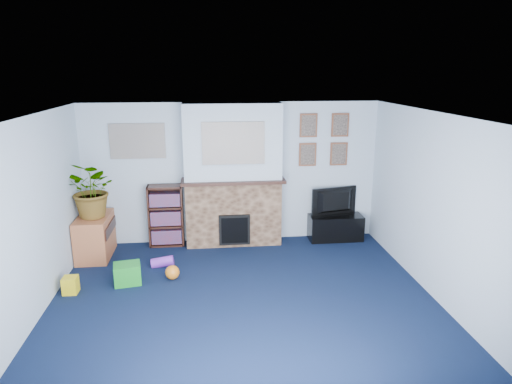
{
  "coord_description": "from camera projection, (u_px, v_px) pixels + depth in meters",
  "views": [
    {
      "loc": [
        -0.43,
        -5.36,
        2.92
      ],
      "look_at": [
        0.25,
        0.85,
        1.23
      ],
      "focal_mm": 32.0,
      "sensor_mm": 36.0,
      "label": 1
    }
  ],
  "objects": [
    {
      "name": "mantel_teddy",
      "position": [
        198.0,
        176.0,
        7.5
      ],
      "size": [
        0.12,
        0.12,
        0.12
      ],
      "primitive_type": "sphere",
      "color": "gray",
      "rests_on": "chimney_breast"
    },
    {
      "name": "floor",
      "position": [
        244.0,
        300.0,
        5.95
      ],
      "size": [
        5.0,
        4.5,
        0.01
      ],
      "primitive_type": "cube",
      "color": "black",
      "rests_on": "ground"
    },
    {
      "name": "wall_left",
      "position": [
        32.0,
        220.0,
        5.38
      ],
      "size": [
        0.04,
        4.5,
        2.4
      ],
      "primitive_type": "cube",
      "color": "#ADBED1",
      "rests_on": "ground"
    },
    {
      "name": "portrait_br",
      "position": [
        339.0,
        154.0,
        7.9
      ],
      "size": [
        0.3,
        0.03,
        0.4
      ],
      "primitive_type": "cube",
      "color": "brown",
      "rests_on": "wall_back"
    },
    {
      "name": "collage_main",
      "position": [
        233.0,
        143.0,
        7.25
      ],
      "size": [
        1.0,
        0.03,
        0.68
      ],
      "primitive_type": "cube",
      "color": "gray",
      "rests_on": "chimney_breast"
    },
    {
      "name": "portrait_tr",
      "position": [
        340.0,
        125.0,
        7.77
      ],
      "size": [
        0.3,
        0.03,
        0.4
      ],
      "primitive_type": "cube",
      "color": "brown",
      "rests_on": "wall_back"
    },
    {
      "name": "collage_left",
      "position": [
        137.0,
        141.0,
        7.47
      ],
      "size": [
        0.9,
        0.03,
        0.58
      ],
      "primitive_type": "cube",
      "color": "gray",
      "rests_on": "wall_back"
    },
    {
      "name": "portrait_bl",
      "position": [
        308.0,
        155.0,
        7.84
      ],
      "size": [
        0.3,
        0.03,
        0.4
      ],
      "primitive_type": "cube",
      "color": "brown",
      "rests_on": "wall_back"
    },
    {
      "name": "wall_front",
      "position": [
        267.0,
        302.0,
        3.48
      ],
      "size": [
        5.0,
        0.04,
        2.4
      ],
      "primitive_type": "cube",
      "color": "#ADBED1",
      "rests_on": "ground"
    },
    {
      "name": "toy_block",
      "position": [
        71.0,
        285.0,
        6.13
      ],
      "size": [
        0.19,
        0.19,
        0.23
      ],
      "primitive_type": "cube",
      "rotation": [
        0.0,
        0.0,
        -0.02
      ],
      "color": "yellow",
      "rests_on": "ground"
    },
    {
      "name": "bookshelf",
      "position": [
        166.0,
        217.0,
        7.72
      ],
      "size": [
        0.58,
        0.28,
        1.05
      ],
      "color": "black",
      "rests_on": "ground"
    },
    {
      "name": "potted_plant",
      "position": [
        93.0,
        189.0,
        7.04
      ],
      "size": [
        1.05,
        1.01,
        0.9
      ],
      "primitive_type": "imported",
      "rotation": [
        0.0,
        0.0,
        5.75
      ],
      "color": "#26661E",
      "rests_on": "sideboard"
    },
    {
      "name": "mantel_candle",
      "position": [
        253.0,
        174.0,
        7.59
      ],
      "size": [
        0.05,
        0.05,
        0.15
      ],
      "primitive_type": "cylinder",
      "color": "#B2BFC6",
      "rests_on": "chimney_breast"
    },
    {
      "name": "wall_back",
      "position": [
        232.0,
        173.0,
        7.8
      ],
      "size": [
        5.0,
        0.04,
        2.4
      ],
      "primitive_type": "cube",
      "color": "#ADBED1",
      "rests_on": "ground"
    },
    {
      "name": "portrait_tl",
      "position": [
        308.0,
        125.0,
        7.71
      ],
      "size": [
        0.3,
        0.03,
        0.4
      ],
      "primitive_type": "cube",
      "color": "brown",
      "rests_on": "wall_back"
    },
    {
      "name": "chimney_breast",
      "position": [
        233.0,
        177.0,
        7.61
      ],
      "size": [
        1.72,
        0.5,
        2.4
      ],
      "color": "brown",
      "rests_on": "ground"
    },
    {
      "name": "sideboard",
      "position": [
        95.0,
        236.0,
        7.28
      ],
      "size": [
        0.48,
        0.87,
        0.67
      ],
      "primitive_type": "cube",
      "color": "#B05F38",
      "rests_on": "ground"
    },
    {
      "name": "mantel_clock",
      "position": [
        225.0,
        175.0,
        7.54
      ],
      "size": [
        0.09,
        0.05,
        0.12
      ],
      "primitive_type": "cube",
      "color": "gold",
      "rests_on": "chimney_breast"
    },
    {
      "name": "mantel_can",
      "position": [
        273.0,
        175.0,
        7.63
      ],
      "size": [
        0.06,
        0.06,
        0.11
      ],
      "primitive_type": "cylinder",
      "color": "yellow",
      "rests_on": "chimney_breast"
    },
    {
      "name": "toy_tube",
      "position": [
        163.0,
        262.0,
        6.97
      ],
      "size": [
        0.35,
        0.16,
        0.2
      ],
      "primitive_type": "cylinder",
      "rotation": [
        0.0,
        1.43,
        0.0
      ],
      "color": "purple",
      "rests_on": "ground"
    },
    {
      "name": "television",
      "position": [
        336.0,
        202.0,
        7.93
      ],
      "size": [
        0.85,
        0.3,
        0.49
      ],
      "primitive_type": "imported",
      "rotation": [
        0.0,
        0.0,
        3.37
      ],
      "color": "black",
      "rests_on": "tv_stand"
    },
    {
      "name": "ceiling",
      "position": [
        242.0,
        115.0,
        5.33
      ],
      "size": [
        5.0,
        4.5,
        0.01
      ],
      "primitive_type": "cube",
      "color": "white",
      "rests_on": "wall_back"
    },
    {
      "name": "toy_ball",
      "position": [
        172.0,
        273.0,
        6.54
      ],
      "size": [
        0.21,
        0.21,
        0.21
      ],
      "primitive_type": "sphere",
      "color": "orange",
      "rests_on": "ground"
    },
    {
      "name": "wall_right",
      "position": [
        435.0,
        207.0,
        5.9
      ],
      "size": [
        0.04,
        4.5,
        2.4
      ],
      "primitive_type": "cube",
      "color": "#ADBED1",
      "rests_on": "ground"
    },
    {
      "name": "green_crate",
      "position": [
        127.0,
        274.0,
        6.4
      ],
      "size": [
        0.41,
        0.35,
        0.29
      ],
      "primitive_type": "cube",
      "rotation": [
        0.0,
        0.0,
        0.18
      ],
      "color": "#198C26",
      "rests_on": "ground"
    },
    {
      "name": "tv_stand",
      "position": [
        335.0,
        227.0,
        8.03
      ],
      "size": [
        0.93,
        0.39,
        0.44
      ],
      "primitive_type": "cube",
      "color": "black",
      "rests_on": "ground"
    }
  ]
}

